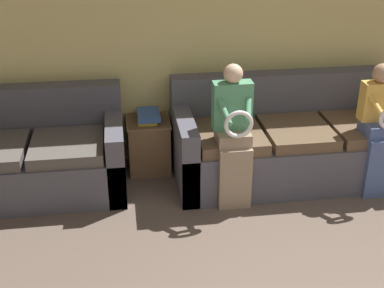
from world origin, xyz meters
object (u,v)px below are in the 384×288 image
(side_shelf, at_px, (149,144))
(book_stack, at_px, (148,116))
(child_left_seated, at_px, (234,131))
(child_right_seated, at_px, (379,125))
(couch_main, at_px, (291,143))
(couch_side, at_px, (32,157))

(side_shelf, xyz_separation_m, book_stack, (0.00, -0.01, 0.31))
(child_left_seated, xyz_separation_m, child_right_seated, (1.34, -0.00, -0.02))
(couch_main, bearing_deg, side_shelf, 167.32)
(child_left_seated, relative_size, book_stack, 4.08)
(couch_main, height_order, child_right_seated, child_right_seated)
(couch_side, distance_m, book_stack, 1.15)
(couch_main, xyz_separation_m, side_shelf, (-1.37, 0.31, -0.07))
(couch_side, xyz_separation_m, child_right_seated, (3.13, -0.48, 0.34))
(book_stack, bearing_deg, couch_main, -12.39)
(child_right_seated, xyz_separation_m, book_stack, (-2.03, 0.71, -0.09))
(child_right_seated, height_order, side_shelf, child_right_seated)
(couch_main, height_order, book_stack, couch_main)
(couch_side, height_order, side_shelf, couch_side)
(child_left_seated, bearing_deg, couch_side, 165.13)
(child_right_seated, bearing_deg, child_left_seated, 179.89)
(child_left_seated, relative_size, side_shelf, 2.38)
(child_right_seated, bearing_deg, couch_main, 148.76)
(couch_main, distance_m, child_left_seated, 0.85)
(side_shelf, height_order, book_stack, book_stack)
(child_right_seated, height_order, book_stack, child_right_seated)
(couch_side, bearing_deg, side_shelf, 12.04)
(book_stack, bearing_deg, child_left_seated, -45.26)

